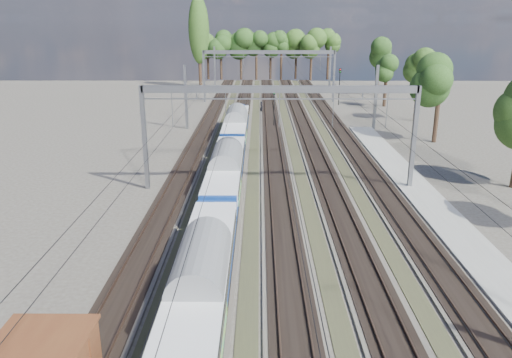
{
  "coord_description": "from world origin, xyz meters",
  "views": [
    {
      "loc": [
        -1.68,
        -11.54,
        14.27
      ],
      "look_at": [
        -1.92,
        24.05,
        2.8
      ],
      "focal_mm": 35.0,
      "sensor_mm": 36.0,
      "label": 1
    }
  ],
  "objects_px": {
    "emu_train": "(226,167)",
    "worker": "(262,107)",
    "signal_near": "(274,104)",
    "signal_far": "(340,82)"
  },
  "relations": [
    {
      "from": "emu_train",
      "to": "signal_near",
      "type": "bearing_deg",
      "value": 80.03
    },
    {
      "from": "emu_train",
      "to": "worker",
      "type": "bearing_deg",
      "value": 85.28
    },
    {
      "from": "emu_train",
      "to": "signal_near",
      "type": "relative_size",
      "value": 11.29
    },
    {
      "from": "signal_near",
      "to": "signal_far",
      "type": "bearing_deg",
      "value": 77.8
    },
    {
      "from": "signal_near",
      "to": "signal_far",
      "type": "distance_m",
      "value": 21.69
    },
    {
      "from": "emu_train",
      "to": "signal_far",
      "type": "relative_size",
      "value": 9.19
    },
    {
      "from": "emu_train",
      "to": "worker",
      "type": "xyz_separation_m",
      "value": [
        3.17,
        38.33,
        -1.44
      ]
    },
    {
      "from": "emu_train",
      "to": "worker",
      "type": "relative_size",
      "value": 32.32
    },
    {
      "from": "emu_train",
      "to": "signal_far",
      "type": "distance_m",
      "value": 48.63
    },
    {
      "from": "emu_train",
      "to": "signal_near",
      "type": "height_order",
      "value": "signal_near"
    }
  ]
}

